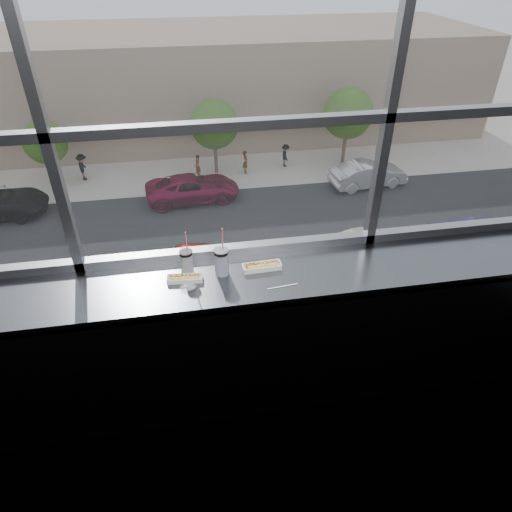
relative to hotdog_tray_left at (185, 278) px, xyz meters
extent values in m
plane|color=black|center=(0.33, 0.26, -0.57)|extent=(6.00, 0.00, 6.00)
plane|color=silver|center=(0.33, 0.28, 1.18)|extent=(6.00, 0.00, 6.00)
cube|color=slate|center=(0.33, -0.02, -0.05)|extent=(6.00, 0.55, 0.06)
cube|color=slate|center=(0.33, -0.27, -0.57)|extent=(6.00, 0.04, 1.04)
cube|color=white|center=(0.00, 0.00, -0.02)|extent=(0.23, 0.09, 0.01)
cube|color=white|center=(0.00, 0.00, 0.00)|extent=(0.23, 0.09, 0.03)
cylinder|color=tan|center=(0.00, 0.00, 0.00)|extent=(0.18, 0.05, 0.04)
cylinder|color=brown|center=(0.00, 0.00, 0.01)|extent=(0.18, 0.04, 0.03)
cube|color=white|center=(0.50, 0.04, -0.02)|extent=(0.26, 0.09, 0.01)
cube|color=white|center=(0.50, 0.04, 0.00)|extent=(0.26, 0.09, 0.03)
cylinder|color=tan|center=(0.50, 0.04, 0.01)|extent=(0.20, 0.05, 0.04)
cylinder|color=brown|center=(0.50, 0.04, 0.02)|extent=(0.21, 0.04, 0.03)
cylinder|color=white|center=(0.02, 0.09, 0.06)|extent=(0.08, 0.08, 0.16)
cylinder|color=black|center=(0.02, 0.09, 0.13)|extent=(0.08, 0.08, 0.02)
cylinder|color=silver|center=(0.02, 0.09, 0.14)|extent=(0.09, 0.09, 0.01)
cylinder|color=#E35E71|center=(0.03, 0.08, 0.22)|extent=(0.01, 0.04, 0.17)
cylinder|color=white|center=(0.24, 0.04, 0.07)|extent=(0.09, 0.09, 0.18)
cylinder|color=black|center=(0.24, 0.04, 0.15)|extent=(0.09, 0.09, 0.02)
cylinder|color=silver|center=(0.24, 0.04, 0.16)|extent=(0.10, 0.10, 0.01)
cylinder|color=#E35E71|center=(0.25, 0.03, 0.24)|extent=(0.01, 0.05, 0.19)
cylinder|color=white|center=(0.60, -0.17, -0.02)|extent=(0.20, 0.03, 0.01)
ellipsoid|color=silver|center=(0.01, -0.08, -0.01)|extent=(0.10, 0.07, 0.02)
plane|color=#A9A097|center=(0.33, 43.76, -12.12)|extent=(120.00, 120.00, 0.00)
cube|color=#A9A097|center=(0.33, 7.26, -12.10)|extent=(50.00, 14.00, 0.04)
cube|color=black|center=(0.33, 20.26, -12.09)|extent=(80.00, 10.00, 0.06)
cube|color=#A9A097|center=(0.33, 28.26, -12.10)|extent=(80.00, 6.00, 0.04)
cube|color=#876F5D|center=(0.33, 38.26, -8.12)|extent=(50.00, 14.00, 8.00)
imported|color=#B0B0B0|center=(12.34, 24.26, -10.93)|extent=(3.62, 7.08, 2.26)
imported|color=#730703|center=(0.61, 16.26, -10.99)|extent=(3.25, 6.64, 2.14)
imported|color=maroon|center=(0.57, 24.26, -10.97)|extent=(3.29, 6.77, 2.19)
imported|color=#F3F5C2|center=(9.18, 16.26, -11.12)|extent=(3.06, 5.89, 1.88)
imported|color=black|center=(-8.38, 16.26, -11.14)|extent=(2.47, 5.59, 1.84)
imported|color=#4C54AB|center=(15.20, 16.26, -11.07)|extent=(2.78, 6.05, 1.98)
imported|color=#66605B|center=(7.60, 28.50, -11.09)|extent=(0.66, 0.89, 1.99)
imported|color=#66605B|center=(1.11, 27.62, -11.08)|extent=(0.67, 0.89, 2.00)
imported|color=#66605B|center=(4.52, 27.81, -11.08)|extent=(0.67, 0.89, 2.00)
imported|color=#66605B|center=(-6.73, 28.62, -10.97)|extent=(0.74, 0.99, 2.23)
cylinder|color=#47382B|center=(-8.61, 28.26, -11.06)|extent=(0.21, 0.21, 2.13)
sphere|color=#345F19|center=(-8.61, 28.26, -9.10)|extent=(2.84, 2.84, 2.84)
cylinder|color=#47382B|center=(2.46, 28.26, -10.86)|extent=(0.25, 0.25, 2.52)
sphere|color=#345F19|center=(2.46, 28.26, -8.55)|extent=(3.36, 3.36, 3.36)
cylinder|color=#47382B|center=(11.95, 28.26, -10.78)|extent=(0.27, 0.27, 2.68)
sphere|color=#345F19|center=(11.95, 28.26, -8.32)|extent=(3.58, 3.58, 3.58)
camera|label=1|loc=(0.05, -2.34, 1.76)|focal=32.00mm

